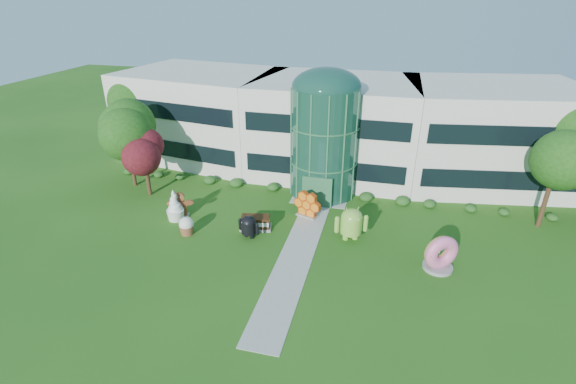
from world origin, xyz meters
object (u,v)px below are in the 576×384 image
(android_black, at_px, (249,225))
(gingerbread, at_px, (180,204))
(android_green, at_px, (351,222))
(donut, at_px, (440,252))

(android_black, xyz_separation_m, gingerbread, (-6.59, 1.74, 0.04))
(android_green, relative_size, gingerbread, 1.25)
(android_green, height_order, gingerbread, android_green)
(android_green, relative_size, android_black, 1.41)
(android_black, height_order, donut, donut)
(android_green, bearing_deg, donut, -39.22)
(android_green, bearing_deg, android_black, 173.29)
(android_black, bearing_deg, android_green, 27.55)
(donut, distance_m, gingerbread, 20.59)
(donut, bearing_deg, android_black, 145.34)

